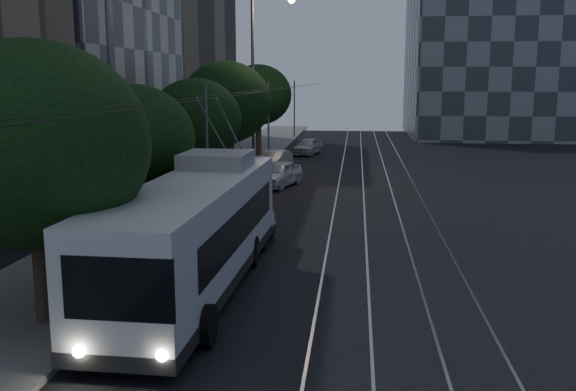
{
  "coord_description": "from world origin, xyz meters",
  "views": [
    {
      "loc": [
        1.28,
        -17.72,
        6.2
      ],
      "look_at": [
        -1.08,
        4.28,
        2.16
      ],
      "focal_mm": 40.0,
      "sensor_mm": 36.0,
      "label": 1
    }
  ],
  "objects_px": {
    "car_white_b": "(261,172)",
    "car_white_d": "(308,146)",
    "streetlamp_near": "(128,97)",
    "streetlamp_far": "(260,68)",
    "trolleybus": "(197,232)",
    "pickup_silver": "(226,207)",
    "car_white_a": "(278,174)",
    "car_white_c": "(274,161)"
  },
  "relations": [
    {
      "from": "car_white_d",
      "to": "pickup_silver",
      "type": "bearing_deg",
      "value": -78.83
    },
    {
      "from": "trolleybus",
      "to": "car_white_b",
      "type": "distance_m",
      "value": 19.29
    },
    {
      "from": "trolleybus",
      "to": "streetlamp_far",
      "type": "distance_m",
      "value": 22.65
    },
    {
      "from": "pickup_silver",
      "to": "car_white_b",
      "type": "distance_m",
      "value": 11.4
    },
    {
      "from": "trolleybus",
      "to": "pickup_silver",
      "type": "distance_m",
      "value": 7.92
    },
    {
      "from": "car_white_d",
      "to": "streetlamp_far",
      "type": "xyz_separation_m",
      "value": [
        -2.07,
        -12.71,
        6.14
      ]
    },
    {
      "from": "pickup_silver",
      "to": "car_white_d",
      "type": "height_order",
      "value": "pickup_silver"
    },
    {
      "from": "streetlamp_near",
      "to": "car_white_a",
      "type": "bearing_deg",
      "value": 85.52
    },
    {
      "from": "trolleybus",
      "to": "car_white_a",
      "type": "distance_m",
      "value": 18.69
    },
    {
      "from": "car_white_c",
      "to": "streetlamp_near",
      "type": "relative_size",
      "value": 0.44
    },
    {
      "from": "car_white_b",
      "to": "car_white_d",
      "type": "bearing_deg",
      "value": 65.52
    },
    {
      "from": "car_white_b",
      "to": "streetlamp_far",
      "type": "distance_m",
      "value": 6.71
    },
    {
      "from": "streetlamp_near",
      "to": "trolleybus",
      "type": "bearing_deg",
      "value": 42.48
    },
    {
      "from": "car_white_a",
      "to": "car_white_d",
      "type": "distance_m",
      "value": 16.09
    },
    {
      "from": "car_white_b",
      "to": "car_white_d",
      "type": "xyz_separation_m",
      "value": [
        1.6,
        15.5,
        -0.06
      ]
    },
    {
      "from": "streetlamp_near",
      "to": "car_white_c",
      "type": "bearing_deg",
      "value": 88.93
    },
    {
      "from": "trolleybus",
      "to": "pickup_silver",
      "type": "height_order",
      "value": "trolleybus"
    },
    {
      "from": "trolleybus",
      "to": "car_white_d",
      "type": "relative_size",
      "value": 3.14
    },
    {
      "from": "car_white_c",
      "to": "streetlamp_far",
      "type": "relative_size",
      "value": 0.36
    },
    {
      "from": "pickup_silver",
      "to": "car_white_a",
      "type": "relative_size",
      "value": 1.51
    },
    {
      "from": "pickup_silver",
      "to": "streetlamp_near",
      "type": "distance_m",
      "value": 10.36
    },
    {
      "from": "car_white_b",
      "to": "streetlamp_far",
      "type": "relative_size",
      "value": 0.45
    },
    {
      "from": "pickup_silver",
      "to": "car_white_a",
      "type": "xyz_separation_m",
      "value": [
        0.88,
        10.82,
        -0.17
      ]
    },
    {
      "from": "trolleybus",
      "to": "car_white_b",
      "type": "bearing_deg",
      "value": 94.43
    },
    {
      "from": "pickup_silver",
      "to": "trolleybus",
      "type": "bearing_deg",
      "value": -109.17
    },
    {
      "from": "trolleybus",
      "to": "pickup_silver",
      "type": "relative_size",
      "value": 1.95
    },
    {
      "from": "pickup_silver",
      "to": "car_white_d",
      "type": "relative_size",
      "value": 1.61
    },
    {
      "from": "car_white_a",
      "to": "car_white_c",
      "type": "relative_size",
      "value": 1.04
    },
    {
      "from": "trolleybus",
      "to": "pickup_silver",
      "type": "xyz_separation_m",
      "value": [
        -0.75,
        7.84,
        -0.84
      ]
    },
    {
      "from": "car_white_a",
      "to": "car_white_b",
      "type": "distance_m",
      "value": 1.22
    },
    {
      "from": "streetlamp_near",
      "to": "streetlamp_far",
      "type": "height_order",
      "value": "streetlamp_far"
    },
    {
      "from": "car_white_b",
      "to": "car_white_c",
      "type": "xyz_separation_m",
      "value": [
        0.0,
        5.85,
        -0.06
      ]
    },
    {
      "from": "car_white_b",
      "to": "car_white_d",
      "type": "distance_m",
      "value": 15.58
    },
    {
      "from": "car_white_d",
      "to": "car_white_c",
      "type": "bearing_deg",
      "value": -85.24
    },
    {
      "from": "streetlamp_far",
      "to": "car_white_c",
      "type": "bearing_deg",
      "value": 81.33
    },
    {
      "from": "car_white_c",
      "to": "streetlamp_near",
      "type": "xyz_separation_m",
      "value": [
        -0.49,
        -26.4,
        5.03
      ]
    },
    {
      "from": "car_white_b",
      "to": "pickup_silver",
      "type": "bearing_deg",
      "value": -107.64
    },
    {
      "from": "car_white_a",
      "to": "car_white_b",
      "type": "height_order",
      "value": "car_white_b"
    },
    {
      "from": "car_white_a",
      "to": "pickup_silver",
      "type": "bearing_deg",
      "value": -78.34
    },
    {
      "from": "trolleybus",
      "to": "streetlamp_far",
      "type": "xyz_separation_m",
      "value": [
        -1.41,
        22.03,
        5.08
      ]
    },
    {
      "from": "trolleybus",
      "to": "streetlamp_far",
      "type": "relative_size",
      "value": 1.11
    },
    {
      "from": "trolleybus",
      "to": "streetlamp_far",
      "type": "height_order",
      "value": "streetlamp_far"
    }
  ]
}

